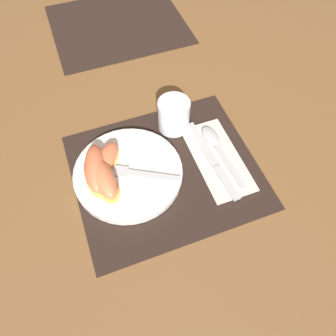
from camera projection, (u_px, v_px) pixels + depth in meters
name	position (u px, v px, depth m)	size (l,w,h in m)	color
ground_plane	(166.00, 171.00, 0.74)	(3.00, 3.00, 0.00)	brown
placemat	(166.00, 171.00, 0.74)	(0.41, 0.35, 0.00)	black
placemat_far	(118.00, 24.00, 1.03)	(0.41, 0.35, 0.00)	black
plate	(128.00, 173.00, 0.72)	(0.24, 0.24, 0.02)	white
juice_glass	(174.00, 116.00, 0.78)	(0.08, 0.08, 0.08)	silver
napkin	(217.00, 158.00, 0.75)	(0.10, 0.22, 0.00)	silver
knife	(213.00, 161.00, 0.74)	(0.03, 0.23, 0.01)	#BCBCC1
spoon	(216.00, 144.00, 0.77)	(0.04, 0.19, 0.01)	#BCBCC1
fork	(131.00, 173.00, 0.71)	(0.17, 0.11, 0.00)	#BCBCC1
citrus_wedge_0	(104.00, 162.00, 0.71)	(0.10, 0.11, 0.03)	#F7C656
citrus_wedge_1	(96.00, 169.00, 0.70)	(0.07, 0.13, 0.05)	#F7C656
citrus_wedge_2	(95.00, 174.00, 0.69)	(0.05, 0.10, 0.04)	#F7C656
citrus_wedge_3	(102.00, 177.00, 0.69)	(0.07, 0.13, 0.05)	#F7C656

